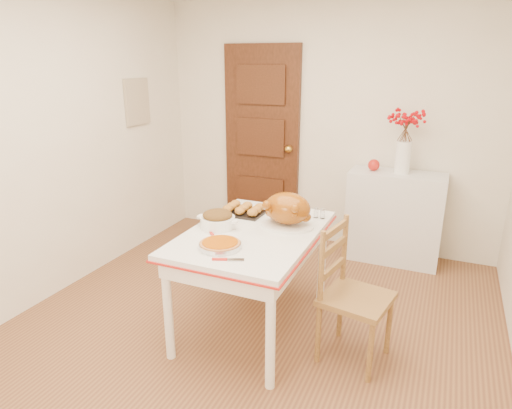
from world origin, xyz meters
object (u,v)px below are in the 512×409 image
at_px(sideboard, 394,217).
at_px(kitchen_table, 253,280).
at_px(turkey_platter, 287,210).
at_px(pumpkin_pie, 220,244).
at_px(chair_oak, 357,296).

distance_m(sideboard, kitchen_table, 1.80).
height_order(sideboard, kitchen_table, sideboard).
bearing_deg(turkey_platter, pumpkin_pie, -114.33).
xyz_separation_m(sideboard, turkey_platter, (-0.59, -1.44, 0.45)).
bearing_deg(sideboard, kitchen_table, -115.57).
xyz_separation_m(sideboard, kitchen_table, (-0.78, -1.62, -0.06)).
bearing_deg(sideboard, turkey_platter, -112.25).
relative_size(chair_oak, turkey_platter, 2.38).
bearing_deg(pumpkin_pie, sideboard, 66.71).
bearing_deg(kitchen_table, turkey_platter, 44.05).
xyz_separation_m(kitchen_table, pumpkin_pie, (-0.07, -0.35, 0.41)).
bearing_deg(kitchen_table, chair_oak, -5.03).
distance_m(sideboard, chair_oak, 1.69).
relative_size(kitchen_table, turkey_platter, 3.29).
bearing_deg(chair_oak, turkey_platter, 77.02).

